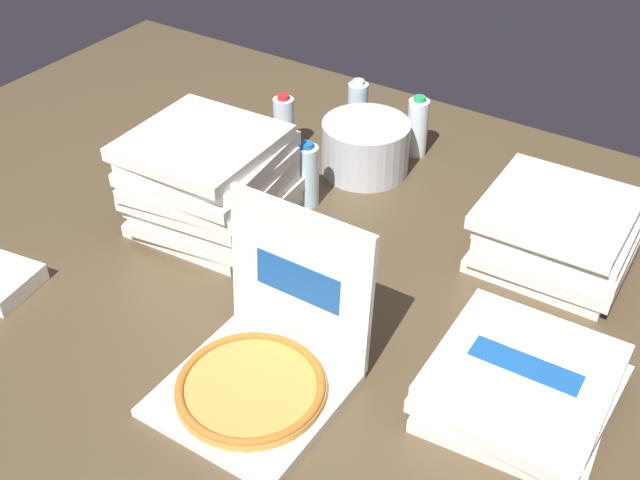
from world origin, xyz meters
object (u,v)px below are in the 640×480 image
at_px(pizza_stack_left_far, 559,232).
at_px(ice_bucket, 365,147).
at_px(pizza_stack_right_mid, 521,386).
at_px(pizza_stack_center_far, 211,182).
at_px(water_bottle_2, 284,125).
at_px(open_pizza_box, 263,362).
at_px(water_bottle_1, 307,175).
at_px(water_bottle_0, 358,110).
at_px(water_bottle_3, 417,127).

distance_m(pizza_stack_left_far, ice_bucket, 0.67).
bearing_deg(ice_bucket, pizza_stack_right_mid, -40.09).
relative_size(pizza_stack_center_far, water_bottle_2, 2.09).
bearing_deg(pizza_stack_center_far, pizza_stack_left_far, 23.43).
xyz_separation_m(open_pizza_box, water_bottle_2, (-0.55, 0.87, 0.03)).
bearing_deg(water_bottle_1, water_bottle_0, 101.27).
xyz_separation_m(pizza_stack_center_far, pizza_stack_right_mid, (0.99, -0.16, -0.09)).
bearing_deg(pizza_stack_center_far, pizza_stack_right_mid, -9.20).
relative_size(open_pizza_box, water_bottle_0, 1.94).
bearing_deg(pizza_stack_left_far, water_bottle_3, 153.00).
height_order(open_pizza_box, water_bottle_3, open_pizza_box).
height_order(open_pizza_box, pizza_stack_right_mid, open_pizza_box).
xyz_separation_m(water_bottle_1, water_bottle_3, (0.14, 0.43, 0.00)).
bearing_deg(water_bottle_3, pizza_stack_center_far, -114.01).
xyz_separation_m(water_bottle_0, water_bottle_2, (-0.14, -0.22, 0.00)).
xyz_separation_m(pizza_stack_center_far, water_bottle_0, (0.08, 0.67, -0.05)).
bearing_deg(water_bottle_1, water_bottle_3, 72.56).
distance_m(pizza_stack_right_mid, pizza_stack_left_far, 0.55).
bearing_deg(water_bottle_2, ice_bucket, 9.70).
height_order(pizza_stack_center_far, water_bottle_1, pizza_stack_center_far).
distance_m(pizza_stack_center_far, pizza_stack_left_far, 0.95).
relative_size(water_bottle_2, water_bottle_3, 1.00).
distance_m(pizza_stack_center_far, water_bottle_2, 0.45).
bearing_deg(water_bottle_2, pizza_stack_right_mid, -29.93).
distance_m(ice_bucket, water_bottle_0, 0.22).
bearing_deg(water_bottle_1, ice_bucket, 79.57).
bearing_deg(water_bottle_1, pizza_stack_left_far, 11.14).
xyz_separation_m(pizza_stack_left_far, water_bottle_2, (-0.94, 0.07, 0.01)).
bearing_deg(pizza_stack_left_far, water_bottle_0, 160.04).
height_order(pizza_stack_right_mid, water_bottle_1, water_bottle_1).
bearing_deg(open_pizza_box, water_bottle_2, 122.52).
bearing_deg(water_bottle_0, water_bottle_2, -123.22).
distance_m(open_pizza_box, water_bottle_1, 0.73).
bearing_deg(pizza_stack_left_far, pizza_stack_center_far, -156.57).
bearing_deg(water_bottle_1, open_pizza_box, -63.88).
distance_m(pizza_stack_right_mid, water_bottle_2, 1.22).
distance_m(open_pizza_box, water_bottle_0, 1.16).
height_order(ice_bucket, water_bottle_1, water_bottle_1).
bearing_deg(open_pizza_box, water_bottle_1, 116.12).
relative_size(pizza_stack_left_far, water_bottle_0, 1.95).
height_order(pizza_stack_center_far, pizza_stack_left_far, pizza_stack_center_far).
height_order(pizza_stack_right_mid, water_bottle_2, water_bottle_2).
height_order(pizza_stack_left_far, water_bottle_2, water_bottle_2).
distance_m(ice_bucket, water_bottle_1, 0.26).
bearing_deg(water_bottle_0, open_pizza_box, -69.43).
bearing_deg(water_bottle_2, open_pizza_box, -57.48).
bearing_deg(ice_bucket, water_bottle_0, 127.44).
height_order(open_pizza_box, water_bottle_1, open_pizza_box).
bearing_deg(water_bottle_2, pizza_stack_center_far, -81.50).
xyz_separation_m(water_bottle_1, water_bottle_2, (-0.23, 0.21, 0.00)).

